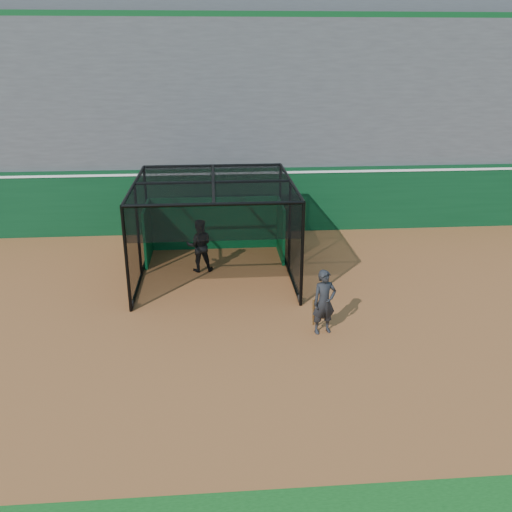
{
  "coord_description": "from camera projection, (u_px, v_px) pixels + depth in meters",
  "views": [
    {
      "loc": [
        0.01,
        -11.82,
        6.71
      ],
      "look_at": [
        1.12,
        2.0,
        1.4
      ],
      "focal_mm": 38.0,
      "sensor_mm": 36.0,
      "label": 1
    }
  ],
  "objects": [
    {
      "name": "grandstand",
      "position": [
        211.0,
        105.0,
        23.23
      ],
      "size": [
        50.0,
        7.85,
        8.95
      ],
      "color": "#4C4C4F",
      "rests_on": "ground"
    },
    {
      "name": "batting_cage",
      "position": [
        215.0,
        229.0,
        16.78
      ],
      "size": [
        4.78,
        5.05,
        2.97
      ],
      "color": "black",
      "rests_on": "ground"
    },
    {
      "name": "ground",
      "position": [
        217.0,
        339.0,
        13.4
      ],
      "size": [
        120.0,
        120.0,
        0.0
      ],
      "primitive_type": "plane",
      "color": "brown",
      "rests_on": "ground"
    },
    {
      "name": "batter",
      "position": [
        199.0,
        245.0,
        17.25
      ],
      "size": [
        0.86,
        0.69,
        1.72
      ],
      "primitive_type": "imported",
      "rotation": [
        0.0,
        0.0,
        3.19
      ],
      "color": "black",
      "rests_on": "ground"
    },
    {
      "name": "on_deck_player",
      "position": [
        324.0,
        302.0,
        13.43
      ],
      "size": [
        0.69,
        0.53,
        1.68
      ],
      "color": "black",
      "rests_on": "ground"
    },
    {
      "name": "outfield_wall",
      "position": [
        214.0,
        200.0,
        20.85
      ],
      "size": [
        50.0,
        0.5,
        2.5
      ],
      "color": "#09361A",
      "rests_on": "ground"
    }
  ]
}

